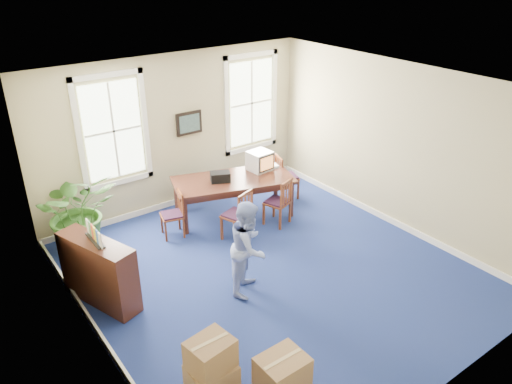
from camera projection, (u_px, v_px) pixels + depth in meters
floor at (272, 271)px, 8.55m from camera, size 6.50×6.50×0.00m
ceiling at (275, 86)px, 7.14m from camera, size 6.50×6.50×0.00m
wall_back at (175, 132)px, 10.20m from camera, size 6.50×0.00×6.50m
wall_front at (455, 289)px, 5.49m from camera, size 6.50×0.00×6.50m
wall_left at (85, 248)px, 6.25m from camera, size 0.00×6.50×6.50m
wall_right at (398, 147)px, 9.44m from camera, size 0.00×6.50×6.50m
baseboard_back at (181, 200)px, 10.85m from camera, size 6.00×0.04×0.12m
baseboard_left at (104, 341)px, 6.94m from camera, size 0.04×6.50×0.12m
baseboard_right at (387, 218)px, 10.10m from camera, size 0.04×6.50×0.12m
window_left at (113, 131)px, 9.36m from camera, size 1.40×0.12×2.20m
window_right at (251, 103)px, 11.07m from camera, size 1.40×0.12×2.20m
wall_picture at (189, 123)px, 10.26m from camera, size 0.58×0.06×0.48m
conference_table at (234, 197)px, 10.21m from camera, size 2.61×1.75×0.81m
crt_tv at (260, 161)px, 10.36m from camera, size 0.48×0.52×0.40m
game_console at (274, 166)px, 10.57m from camera, size 0.21×0.24×0.05m
equipment_bag at (220, 177)px, 9.88m from camera, size 0.45×0.39×0.19m
chair_near_left at (236, 214)px, 9.31m from camera, size 0.59×0.59×1.02m
chair_near_right at (277, 201)px, 9.84m from camera, size 0.56×0.56×0.98m
chair_end_left at (172, 215)px, 9.44m from camera, size 0.49×0.49×0.89m
chair_end_right at (287, 176)px, 10.92m from camera, size 0.55×0.55×0.99m
man at (249, 247)px, 7.79m from camera, size 0.97×0.94×1.56m
credenza at (99, 272)px, 7.59m from camera, size 0.82×1.43×1.08m
brochure_rack at (94, 233)px, 7.31m from camera, size 0.17×0.62×0.27m
potted_plant at (78, 211)px, 8.90m from camera, size 1.49×1.33×1.53m
cardboard_boxes at (221, 353)px, 6.21m from camera, size 1.62×1.62×0.87m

